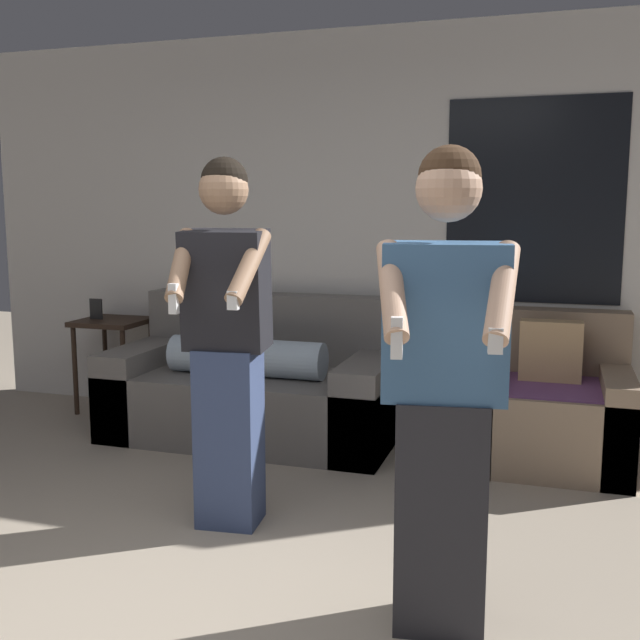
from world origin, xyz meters
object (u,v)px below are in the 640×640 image
object	(u,v)px
side_table	(113,334)
armchair	(548,409)
person_left	(227,339)
person_right	(444,391)
couch	(257,388)

from	to	relation	value
side_table	armchair	bearing A→B (deg)	-3.48
side_table	person_left	xyz separation A→B (m)	(1.68, -1.62, 0.33)
person_right	armchair	bearing A→B (deg)	80.31
side_table	couch	bearing A→B (deg)	-10.45
side_table	person_left	world-z (taller)	person_left
armchair	person_right	distance (m)	2.12
side_table	person_right	distance (m)	3.56
couch	person_left	xyz separation A→B (m)	(0.42, -1.39, 0.59)
person_left	person_right	distance (m)	1.24
armchair	side_table	world-z (taller)	armchair
couch	person_right	distance (m)	2.56
couch	person_left	distance (m)	1.57
armchair	side_table	size ratio (longest dim) A/B	1.11
armchair	person_left	xyz separation A→B (m)	(-1.44, -1.43, 0.59)
person_left	couch	bearing A→B (deg)	106.98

